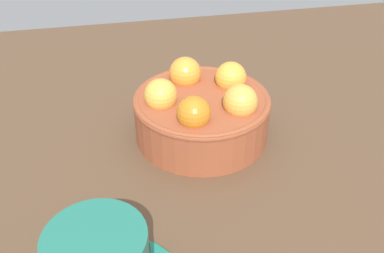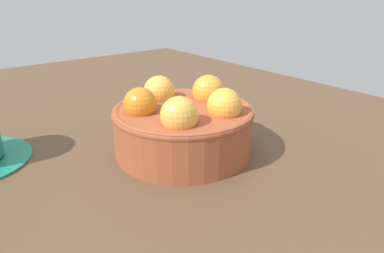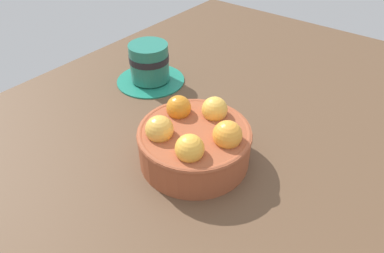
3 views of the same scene
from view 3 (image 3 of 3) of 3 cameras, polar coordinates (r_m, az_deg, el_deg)
The scene contains 3 objects.
ground_plane at distance 55.38cm, azimuth 0.37°, elevation -6.46°, with size 128.37×84.07×3.07cm, color brown.
terracotta_bowl at distance 51.84cm, azimuth 0.41°, elevation -2.35°, with size 16.93×16.93×8.66cm.
coffee_cup at distance 72.05cm, azimuth -6.97°, elevation 10.01°, with size 13.99×13.99×8.15cm.
Camera 3 is at (-31.41, -24.05, 37.22)cm, focal length 32.60 mm.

